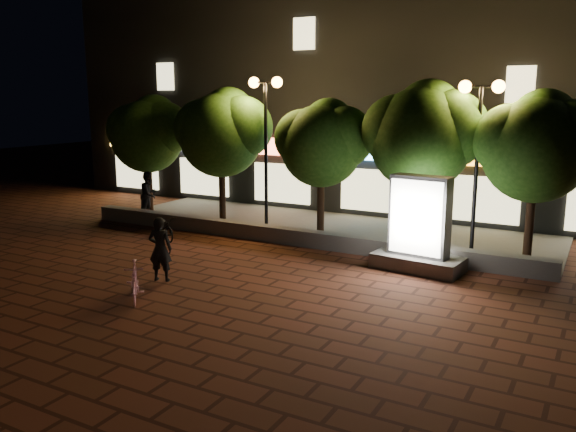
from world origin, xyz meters
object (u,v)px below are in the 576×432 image
Objects in this scene: tree_far_right at (539,143)px; scooter_parked at (164,228)px; tree_left at (223,130)px; tree_far_left at (149,131)px; tree_right at (424,132)px; street_lamp_right at (479,123)px; scooter_pink at (135,281)px; street_lamp_left at (266,114)px; tree_mid at (324,140)px; pedestrian at (149,194)px; rider at (160,249)px; ad_kiosk at (419,232)px.

tree_far_right reaches higher than scooter_parked.
tree_left is 10.50m from tree_far_right.
tree_right is at bearing 0.00° from tree_far_left.
street_lamp_right reaches higher than scooter_pink.
tree_far_right is at bearing -46.80° from scooter_parked.
street_lamp_left is 5.08m from scooter_parked.
tree_mid is (7.50, -0.00, -0.08)m from tree_far_left.
tree_right is 2.86× the size of pedestrian.
street_lamp_right is (4.95, -0.26, 0.68)m from tree_mid.
tree_left reaches higher than tree_far_left.
tree_left is at bearing -85.18° from pedestrian.
scooter_pink is 0.89× the size of rider.
tree_far_right is 10.55m from rider.
scooter_parked is (-4.33, -2.98, -2.82)m from tree_mid.
tree_mid is (4.00, -0.00, -0.23)m from tree_left.
pedestrian is at bearing -175.93° from tree_right.
tree_mid is 3.32m from tree_right.
tree_mid reaches higher than scooter_parked.
street_lamp_left is 7.00m from street_lamp_right.
scooter_pink is (1.02, -7.55, -3.58)m from street_lamp_left.
rider is 1.11× the size of scooter_parked.
tree_left reaches higher than scooter_pink.
tree_left is 7.30m from tree_right.
tree_right is (3.31, 0.00, 0.35)m from tree_mid.
pedestrian is at bearing -177.75° from street_lamp_right.
street_lamp_right is at bearing -1.21° from tree_far_left.
tree_right is 1.02× the size of street_lamp_right.
tree_left is 4.00m from tree_mid.
tree_left is 1.90× the size of ad_kiosk.
scooter_parked is 3.51m from pedestrian.
street_lamp_right is 12.28m from pedestrian.
tree_far_left is 0.89× the size of street_lamp_left.
rider is at bearing -84.68° from street_lamp_left.
tree_far_right is 3.21× the size of scooter_pink.
street_lamp_left is 3.49× the size of scooter_pink.
rider is at bearing -46.79° from tree_far_left.
scooter_parked is (-7.64, -2.98, -3.17)m from tree_right.
tree_far_left is 10.81m from tree_right.
tree_far_right reaches higher than scooter_pink.
pedestrian is (-6.97, -0.73, -2.25)m from tree_mid.
tree_far_right is at bearing 0.00° from tree_far_left.
ad_kiosk is (-2.54, -2.28, -2.33)m from tree_far_right.
rider is at bearing -126.74° from tree_right.
ad_kiosk is (11.46, -2.28, -2.25)m from tree_far_left.
tree_far_left is 1.80× the size of ad_kiosk.
scooter_pink is (-7.54, -7.81, -2.92)m from tree_far_right.
street_lamp_right reaches higher than tree_left.
street_lamp_left is at bearing -93.56° from pedestrian.
tree_right is 1.70m from street_lamp_right.
tree_mid is 3.03× the size of scooter_pink.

